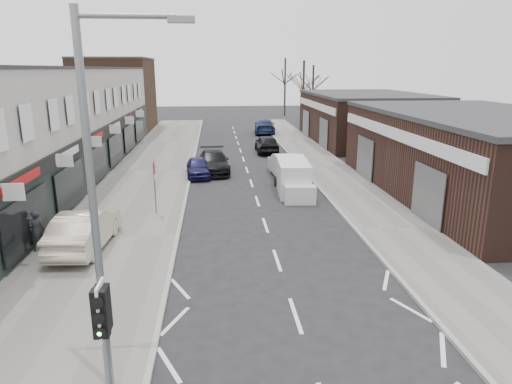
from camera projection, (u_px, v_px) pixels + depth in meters
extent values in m
plane|color=black|center=(309.00, 357.00, 11.45)|extent=(160.00, 160.00, 0.00)
cube|color=slate|center=(151.00, 171.00, 31.99)|extent=(5.50, 64.00, 0.12)
cube|color=slate|center=(326.00, 167.00, 33.09)|extent=(3.50, 64.00, 0.12)
cube|color=#B9B4A9|center=(31.00, 126.00, 28.09)|extent=(8.00, 41.00, 7.10)
cube|color=#462F1E|center=(116.00, 96.00, 52.48)|extent=(8.00, 10.00, 8.00)
cube|color=#331F17|center=(480.00, 157.00, 25.41)|extent=(10.00, 18.00, 4.50)
cube|color=#331F17|center=(365.00, 119.00, 44.64)|extent=(10.00, 16.00, 4.50)
cylinder|color=slate|center=(107.00, 359.00, 8.72)|extent=(0.12, 0.12, 3.00)
cube|color=silver|center=(102.00, 310.00, 8.45)|extent=(0.05, 0.55, 1.10)
cube|color=black|center=(100.00, 314.00, 8.33)|extent=(0.28, 0.22, 0.95)
sphere|color=#0CE533|center=(100.00, 332.00, 8.30)|extent=(0.18, 0.18, 0.18)
cube|color=black|center=(103.00, 307.00, 8.56)|extent=(0.26, 0.20, 0.90)
cylinder|color=slate|center=(94.00, 216.00, 9.20)|extent=(0.16, 0.16, 8.00)
cylinder|color=slate|center=(126.00, 16.00, 8.28)|extent=(1.80, 0.10, 0.10)
cube|color=slate|center=(181.00, 20.00, 8.38)|extent=(0.50, 0.22, 0.12)
cylinder|color=slate|center=(155.00, 188.00, 22.17)|extent=(0.07, 0.07, 2.50)
cube|color=white|center=(155.00, 176.00, 22.02)|extent=(0.04, 0.45, 0.25)
cube|color=silver|center=(293.00, 176.00, 26.52)|extent=(1.97, 4.22, 1.88)
cube|color=silver|center=(300.00, 195.00, 24.32)|extent=(1.70, 0.82, 0.99)
cylinder|color=black|center=(283.00, 193.00, 25.24)|extent=(0.20, 0.63, 0.63)
cylinder|color=black|center=(310.00, 193.00, 25.37)|extent=(0.20, 0.63, 0.63)
cylinder|color=black|center=(276.00, 181.00, 28.00)|extent=(0.20, 0.63, 0.63)
cylinder|color=black|center=(301.00, 181.00, 28.14)|extent=(0.20, 0.63, 0.63)
imported|color=#C4B59C|center=(85.00, 229.00, 17.91)|extent=(1.94, 4.81, 1.55)
imported|color=black|center=(36.00, 231.00, 17.62)|extent=(0.70, 0.59, 1.63)
imported|color=#14133D|center=(198.00, 167.00, 30.41)|extent=(1.80, 3.88, 1.29)
imported|color=black|center=(214.00, 162.00, 31.67)|extent=(2.32, 5.21, 1.48)
imported|color=silver|center=(285.00, 165.00, 30.38)|extent=(1.90, 4.88, 1.58)
imported|color=black|center=(267.00, 144.00, 39.08)|extent=(1.85, 4.53, 1.54)
imported|color=#162247|center=(265.00, 126.00, 50.61)|extent=(2.65, 5.62, 1.58)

